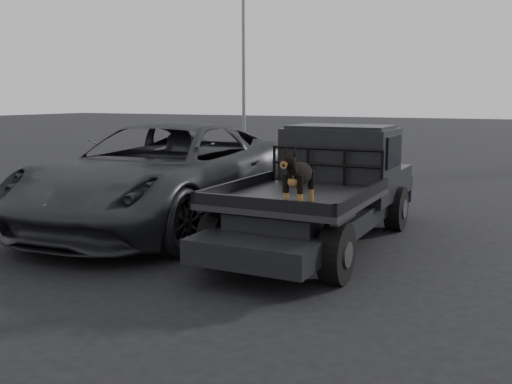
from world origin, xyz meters
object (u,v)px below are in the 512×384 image
at_px(floodlight_near, 243,1).
at_px(flatbed_ute, 320,215).
at_px(dog, 299,179).
at_px(parked_suv, 164,174).

bearing_deg(floodlight_near, flatbed_ute, -59.30).
height_order(dog, floodlight_near, floodlight_near).
xyz_separation_m(dog, parked_suv, (-3.45, 2.10, -0.39)).
xyz_separation_m(flatbed_ute, floodlight_near, (-11.16, 18.80, 6.68)).
distance_m(flatbed_ute, dog, 2.11).
distance_m(dog, parked_suv, 4.05).
height_order(dog, parked_suv, parked_suv).
relative_size(flatbed_ute, dog, 7.30).
distance_m(flatbed_ute, floodlight_near, 22.86).
distance_m(parked_suv, floodlight_near, 21.23).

